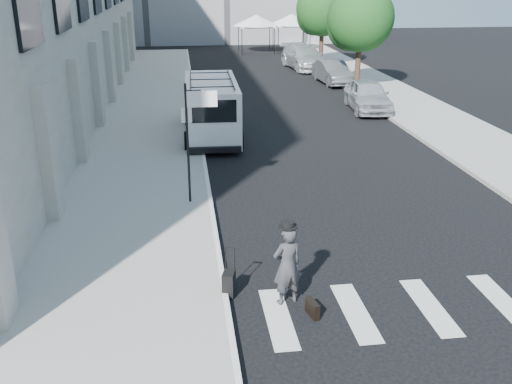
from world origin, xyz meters
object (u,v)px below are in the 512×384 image
object	(u,v)px
briefcase	(312,308)
cargo_van	(211,108)
parked_car_b	(333,72)
suitcase	(229,283)
parked_car_c	(304,57)
parked_car_a	(368,95)
businessman	(287,266)

from	to	relation	value
briefcase	cargo_van	size ratio (longest dim) A/B	0.07
cargo_van	parked_car_b	distance (m)	14.16
suitcase	parked_car_b	size ratio (longest dim) A/B	0.25
parked_car_c	cargo_van	bearing A→B (deg)	-120.04
parked_car_a	briefcase	bearing A→B (deg)	-105.88
businessman	suitcase	bearing A→B (deg)	-37.61
parked_car_a	parked_car_b	world-z (taller)	parked_car_a
suitcase	parked_car_c	size ratio (longest dim) A/B	0.19
businessman	parked_car_a	xyz separation A→B (m)	(7.30, 17.26, -0.10)
parked_car_c	briefcase	bearing A→B (deg)	-108.04
suitcase	cargo_van	xyz separation A→B (m)	(0.40, 12.89, 0.95)
businessman	cargo_van	xyz separation A→B (m)	(-0.77, 13.34, 0.36)
briefcase	cargo_van	distance (m)	13.98
parked_car_a	parked_car_c	world-z (taller)	parked_car_c
briefcase	parked_car_a	xyz separation A→B (m)	(6.88, 17.82, 0.60)
briefcase	parked_car_c	world-z (taller)	parked_car_c
businessman	cargo_van	size ratio (longest dim) A/B	0.27
cargo_van	parked_car_b	size ratio (longest dim) A/B	1.51
suitcase	parked_car_c	xyz separation A→B (m)	(8.16, 30.51, 0.54)
businessman	parked_car_a	size ratio (longest dim) A/B	0.38
cargo_van	suitcase	bearing A→B (deg)	-90.49
businessman	parked_car_a	bearing A→B (deg)	-129.71
parked_car_b	parked_car_c	world-z (taller)	parked_car_c
parked_car_a	parked_car_b	size ratio (longest dim) A/B	1.06
businessman	parked_car_c	distance (m)	31.73
parked_car_a	parked_car_c	bearing A→B (deg)	96.55
businessman	parked_car_a	distance (m)	18.74
suitcase	parked_car_b	distance (m)	25.88
briefcase	parked_car_c	size ratio (longest dim) A/B	0.08
businessman	suitcase	distance (m)	1.38
businessman	parked_car_b	size ratio (longest dim) A/B	0.41
parked_car_b	parked_car_c	distance (m)	6.15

